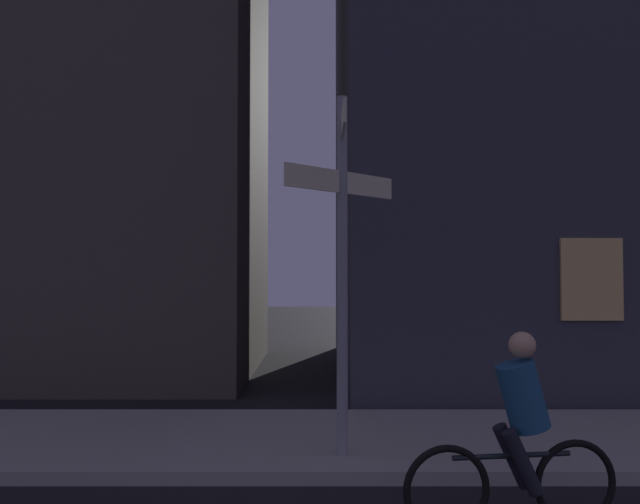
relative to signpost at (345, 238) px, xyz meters
name	(u,v)px	position (x,y,z in m)	size (l,w,h in m)	color
sidewalk_kerb	(371,441)	(0.34, 0.87, -2.40)	(40.00, 2.95, 0.14)	#9E9991
signpost	(345,238)	(0.00, 0.00, 0.00)	(1.20, 1.67, 3.87)	gray
cyclist	(520,438)	(1.36, -1.72, -1.72)	(1.81, 0.38, 1.61)	black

